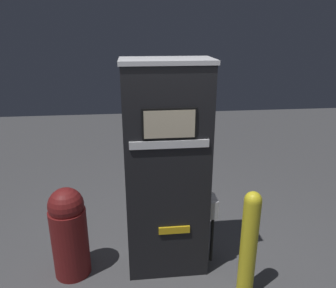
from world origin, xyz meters
TOP-DOWN VIEW (x-y plane):
  - ground_plane at (0.00, 0.00)m, footprint 14.00×14.00m
  - gas_pump at (0.00, 0.23)m, footprint 0.93×0.49m
  - safety_bollard at (0.71, -0.30)m, footprint 0.16×0.16m
  - trash_bin at (-1.01, 0.20)m, footprint 0.37×0.37m

SIDE VIEW (x-z plane):
  - ground_plane at x=0.00m, z-range 0.00..0.00m
  - trash_bin at x=-1.01m, z-range 0.01..1.00m
  - safety_bollard at x=0.71m, z-range 0.03..1.15m
  - gas_pump at x=0.00m, z-range 0.00..2.22m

